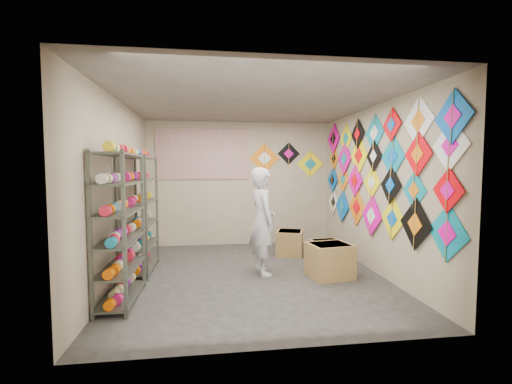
{
  "coord_description": "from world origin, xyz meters",
  "views": [
    {
      "loc": [
        -0.65,
        -5.28,
        1.69
      ],
      "look_at": [
        0.1,
        0.3,
        1.3
      ],
      "focal_mm": 24.0,
      "sensor_mm": 36.0,
      "label": 1
    }
  ],
  "objects": [
    {
      "name": "ground",
      "position": [
        0.0,
        0.0,
        0.0
      ],
      "size": [
        4.5,
        4.5,
        0.0
      ],
      "primitive_type": "plane",
      "color": "#2C2926"
    },
    {
      "name": "room_walls",
      "position": [
        0.0,
        0.0,
        1.64
      ],
      "size": [
        4.5,
        4.5,
        4.5
      ],
      "color": "tan",
      "rests_on": "ground"
    },
    {
      "name": "shelf_rack_front",
      "position": [
        -1.78,
        -0.85,
        0.95
      ],
      "size": [
        0.4,
        1.1,
        1.9
      ],
      "primitive_type": "cube",
      "color": "#4C5147",
      "rests_on": "ground"
    },
    {
      "name": "shelf_rack_back",
      "position": [
        -1.78,
        0.45,
        0.95
      ],
      "size": [
        0.4,
        1.1,
        1.9
      ],
      "primitive_type": "cube",
      "color": "#4C5147",
      "rests_on": "ground"
    },
    {
      "name": "string_spools",
      "position": [
        -1.78,
        -0.2,
        1.05
      ],
      "size": [
        0.12,
        2.36,
        0.12
      ],
      "color": "#DE1A6F",
      "rests_on": "ground"
    },
    {
      "name": "kite_wall_display",
      "position": [
        1.98,
        -0.02,
        1.63
      ],
      "size": [
        0.05,
        4.28,
        2.09
      ],
      "color": "#09819E",
      "rests_on": "room_walls"
    },
    {
      "name": "back_wall_kites",
      "position": [
        1.04,
        2.24,
        1.89
      ],
      "size": [
        1.69,
        0.02,
        0.79
      ],
      "color": "orange",
      "rests_on": "room_walls"
    },
    {
      "name": "poster",
      "position": [
        -0.8,
        2.23,
        2.0
      ],
      "size": [
        2.0,
        0.01,
        1.1
      ],
      "primitive_type": "cube",
      "color": "#7F4EA9",
      "rests_on": "room_walls"
    },
    {
      "name": "shopkeeper",
      "position": [
        0.17,
        0.05,
        0.85
      ],
      "size": [
        0.77,
        0.63,
        1.7
      ],
      "primitive_type": "imported",
      "rotation": [
        0.0,
        0.0,
        1.76
      ],
      "color": "white",
      "rests_on": "ground"
    },
    {
      "name": "carton_a",
      "position": [
        1.18,
        -0.27,
        0.26
      ],
      "size": [
        0.71,
        0.62,
        0.53
      ],
      "primitive_type": "cube",
      "rotation": [
        0.0,
        0.0,
        0.16
      ],
      "color": "olive",
      "rests_on": "ground"
    },
    {
      "name": "carton_b",
      "position": [
        1.37,
        0.45,
        0.21
      ],
      "size": [
        0.56,
        0.48,
        0.42
      ],
      "primitive_type": "cube",
      "rotation": [
        0.0,
        0.0,
        0.12
      ],
      "color": "olive",
      "rests_on": "ground"
    },
    {
      "name": "carton_c",
      "position": [
        0.88,
        1.17,
        0.24
      ],
      "size": [
        0.64,
        0.67,
        0.47
      ],
      "primitive_type": "cube",
      "rotation": [
        0.0,
        0.0,
        -0.32
      ],
      "color": "olive",
      "rests_on": "ground"
    }
  ]
}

